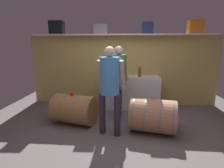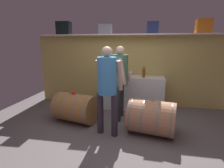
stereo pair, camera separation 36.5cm
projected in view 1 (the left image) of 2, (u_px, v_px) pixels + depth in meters
The scene contains 16 objects.
ground_plane at pixel (121, 127), 3.70m from camera, with size 6.45×7.35×0.02m, color #635C5D.
back_wall_panel at pixel (123, 71), 5.00m from camera, with size 5.25×0.10×1.94m, color tan.
high_shelf_board at pixel (123, 35), 4.63m from camera, with size 4.83×0.40×0.03m, color silver.
toolcase_black at pixel (57, 28), 4.73m from camera, with size 0.37×0.27×0.35m, color black.
toolcase_grey at pixel (100, 29), 4.65m from camera, with size 0.34×0.24×0.25m, color gray.
toolcase_navy at pixel (147, 28), 4.55m from camera, with size 0.29×0.27×0.29m, color navy.
toolcase_orange at pixel (195, 27), 4.45m from camera, with size 0.35×0.27×0.34m, color orange.
work_cabinet at pixel (129, 92), 4.78m from camera, with size 1.57×0.54×0.87m, color white.
wine_bottle_dark at pixel (104, 70), 4.81m from camera, with size 0.07×0.07×0.29m.
wine_bottle_amber at pixel (140, 72), 4.54m from camera, with size 0.08×0.08×0.28m.
wine_glass at pixel (126, 72), 4.70m from camera, with size 0.08×0.08×0.14m.
wine_barrel_near at pixel (74, 109), 3.83m from camera, with size 1.02×0.82×0.64m.
wine_barrel_far at pixel (153, 116), 3.44m from camera, with size 0.98×0.81×0.67m.
tasting_cup at pixel (72, 94), 3.76m from camera, with size 0.08×0.08×0.05m, color red.
winemaker_pouring at pixel (110, 82), 3.18m from camera, with size 0.53×0.45×1.67m.
visitor_tasting at pixel (119, 75), 3.93m from camera, with size 0.43×0.51×1.67m.
Camera 1 is at (0.09, -2.89, 1.70)m, focal length 28.02 mm.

